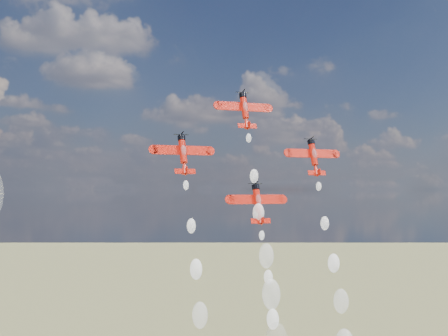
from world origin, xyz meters
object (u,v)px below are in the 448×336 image
plane_right (314,156)px  plane_slot (258,203)px  plane_left (183,153)px  plane_lead (245,110)px

plane_right → plane_slot: bearing=-167.5°
plane_left → plane_slot: bearing=-12.5°
plane_lead → plane_left: plane_lead is taller
plane_lead → plane_slot: plane_lead is taller
plane_lead → plane_right: plane_lead is taller
plane_lead → plane_slot: (0.00, -6.52, -19.61)m
plane_lead → plane_left: (-14.76, -3.26, -9.80)m
plane_left → plane_slot: plane_left is taller
plane_slot → plane_left: bearing=167.5°
plane_slot → plane_lead: bearing=90.0°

